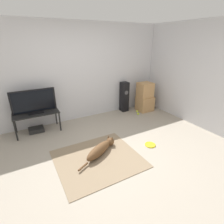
% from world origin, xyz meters
% --- Properties ---
extents(ground_plane, '(12.00, 12.00, 0.00)m').
position_xyz_m(ground_plane, '(0.00, 0.00, 0.00)').
color(ground_plane, '#9E9384').
extents(wall_back, '(8.00, 0.06, 2.55)m').
position_xyz_m(wall_back, '(0.00, 2.10, 1.27)').
color(wall_back, silver).
rests_on(wall_back, ground_plane).
extents(wall_right, '(0.06, 8.00, 2.55)m').
position_xyz_m(wall_right, '(2.60, 0.00, 1.27)').
color(wall_right, silver).
rests_on(wall_right, ground_plane).
extents(area_rug, '(1.53, 1.39, 0.01)m').
position_xyz_m(area_rug, '(-0.29, 0.09, 0.01)').
color(area_rug, '#847056').
rests_on(area_rug, ground_plane).
extents(dog, '(0.97, 0.58, 0.22)m').
position_xyz_m(dog, '(-0.17, 0.21, 0.12)').
color(dog, brown).
rests_on(dog, area_rug).
extents(frisbee, '(0.23, 0.23, 0.03)m').
position_xyz_m(frisbee, '(0.89, -0.04, 0.01)').
color(frisbee, yellow).
rests_on(frisbee, ground_plane).
extents(cardboard_box_lower, '(0.47, 0.41, 0.45)m').
position_xyz_m(cardboard_box_lower, '(2.07, 1.62, 0.22)').
color(cardboard_box_lower, tan).
rests_on(cardboard_box_lower, ground_plane).
extents(cardboard_box_upper, '(0.42, 0.38, 0.44)m').
position_xyz_m(cardboard_box_upper, '(2.06, 1.64, 0.67)').
color(cardboard_box_upper, tan).
rests_on(cardboard_box_upper, cardboard_box_lower).
extents(floor_speaker, '(0.22, 0.22, 0.92)m').
position_xyz_m(floor_speaker, '(1.48, 1.91, 0.46)').
color(floor_speaker, black).
rests_on(floor_speaker, ground_plane).
extents(tv_stand, '(1.03, 0.48, 0.50)m').
position_xyz_m(tv_stand, '(-1.10, 1.78, 0.44)').
color(tv_stand, black).
rests_on(tv_stand, ground_plane).
extents(tv, '(0.97, 0.20, 0.56)m').
position_xyz_m(tv, '(-1.10, 1.78, 0.78)').
color(tv, black).
rests_on(tv, tv_stand).
extents(tennis_ball_by_boxes, '(0.07, 0.07, 0.07)m').
position_xyz_m(tennis_ball_by_boxes, '(1.67, 1.42, 0.03)').
color(tennis_ball_by_boxes, '#C6E033').
rests_on(tennis_ball_by_boxes, ground_plane).
extents(tennis_ball_near_speaker, '(0.07, 0.07, 0.07)m').
position_xyz_m(tennis_ball_near_speaker, '(1.76, 1.59, 0.03)').
color(tennis_ball_near_speaker, '#C6E033').
rests_on(tennis_ball_near_speaker, ground_plane).
extents(game_console, '(0.35, 0.27, 0.10)m').
position_xyz_m(game_console, '(-1.16, 1.81, 0.05)').
color(game_console, black).
rests_on(game_console, ground_plane).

